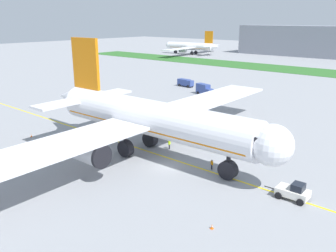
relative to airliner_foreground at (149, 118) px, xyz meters
name	(u,v)px	position (x,y,z in m)	size (l,w,h in m)	color
ground_plane	(165,167)	(5.50, -2.22, -6.35)	(600.00, 600.00, 0.00)	gray
apron_taxi_line	(178,161)	(5.50, 0.88, -6.34)	(280.00, 0.36, 0.01)	yellow
airliner_foreground	(149,118)	(0.00, 0.00, 0.00)	(48.42, 74.79, 18.72)	white
pushback_tug	(294,192)	(24.59, 0.74, -5.31)	(5.79, 2.67, 2.27)	white
ground_crew_wingwalker_port	(212,163)	(11.55, 1.69, -5.38)	(0.50, 0.41, 1.60)	black
ground_crew_marshaller_front	(169,143)	(0.98, 4.12, -5.27)	(0.36, 0.61, 1.76)	black
traffic_cone_near_nose	(3,162)	(-14.82, -18.05, -6.06)	(0.36, 0.36, 0.58)	#F2590C
traffic_cone_port_wing	(31,136)	(-23.70, -8.27, -6.06)	(0.36, 0.36, 0.58)	#F2590C
traffic_cone_starboard_wing	(212,226)	(20.53, -11.57, -6.06)	(0.36, 0.36, 0.58)	#F2590C
service_truck_baggage_loader	(186,82)	(-33.91, 53.24, -4.94)	(5.98, 2.67, 2.47)	#33478C
service_truck_catering_van	(204,89)	(-21.37, 46.33, -4.65)	(6.35, 3.56, 3.23)	#33478C
parked_airliner_far_left	(191,46)	(-100.86, 144.78, -1.34)	(38.88, 60.47, 14.78)	white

